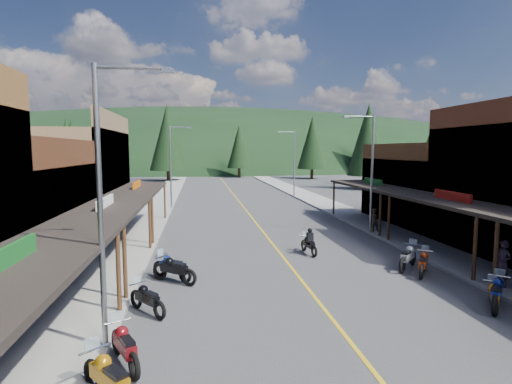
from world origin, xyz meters
name	(u,v)px	position (x,y,z in m)	size (l,w,h in m)	color
ground	(297,275)	(0.00, 0.00, 0.00)	(220.00, 220.00, 0.00)	#38383A
centerline	(246,210)	(0.00, 20.00, 0.01)	(0.15, 90.00, 0.01)	gold
sidewalk_west	(152,211)	(-8.70, 20.00, 0.07)	(3.40, 94.00, 0.15)	gray
sidewalk_east	(334,208)	(8.70, 20.00, 0.07)	(3.40, 94.00, 0.15)	gray
shop_west_3	(60,182)	(-13.78, 11.30, 3.52)	(10.90, 10.20, 8.20)	brown
shop_east_3	(434,191)	(13.75, 11.30, 2.53)	(10.90, 10.20, 6.20)	#4C2D16
streetlight_0	(105,196)	(-6.95, -6.00, 4.46)	(2.16, 0.18, 8.00)	gray
streetlight_1	(172,163)	(-6.95, 22.00, 4.46)	(2.16, 0.18, 8.00)	gray
streetlight_2	(370,169)	(6.95, 8.00, 4.46)	(2.16, 0.18, 8.00)	gray
streetlight_3	(293,160)	(6.95, 30.00, 4.46)	(2.16, 0.18, 8.00)	gray
ridge_hill	(210,165)	(0.00, 135.00, 0.00)	(310.00, 140.00, 60.00)	black
pine_0	(2,146)	(-40.00, 62.00, 6.48)	(5.04, 5.04, 11.00)	black
pine_1	(103,143)	(-24.00, 70.00, 7.24)	(5.88, 5.88, 12.50)	black
pine_2	(168,138)	(-10.00, 58.00, 7.99)	(6.72, 6.72, 14.00)	black
pine_3	(239,146)	(4.00, 66.00, 6.48)	(5.04, 5.04, 11.00)	black
pine_4	(312,142)	(18.00, 60.00, 7.24)	(5.88, 5.88, 12.50)	black
pine_5	(364,140)	(34.00, 72.00, 7.99)	(6.72, 6.72, 14.00)	black
pine_6	(431,147)	(46.00, 64.00, 6.48)	(5.04, 5.04, 11.00)	black
pine_7	(72,143)	(-32.00, 76.00, 7.24)	(5.88, 5.88, 12.50)	black
pine_8	(67,148)	(-22.00, 40.00, 5.98)	(4.48, 4.48, 10.00)	black
pine_9	(373,146)	(24.00, 45.00, 6.38)	(4.93, 4.93, 10.80)	black
pine_10	(113,143)	(-18.00, 50.00, 6.78)	(5.38, 5.38, 11.60)	black
pine_11	(368,140)	(20.00, 38.00, 7.19)	(5.82, 5.82, 12.40)	black
bike_west_4	(109,377)	(-6.46, -8.51, 0.65)	(0.76, 2.28, 1.30)	#AD710C
bike_west_5	(125,344)	(-6.40, -6.92, 0.61)	(0.72, 2.15, 1.23)	maroon
bike_west_6	(147,298)	(-6.25, -3.50, 0.59)	(0.69, 2.07, 1.18)	black
bike_west_7	(174,268)	(-5.52, -0.32, 0.66)	(0.77, 2.31, 1.32)	black
bike_west_8	(172,266)	(-5.65, 0.16, 0.63)	(0.74, 2.21, 1.26)	navy
bike_east_5	(494,295)	(6.03, -4.83, 0.53)	(0.62, 1.86, 1.06)	#A95F0C
bike_east_6	(497,291)	(6.19, -4.79, 0.63)	(0.73, 2.20, 1.26)	navy
bike_east_7	(423,262)	(5.71, -0.81, 0.61)	(0.71, 2.13, 1.22)	#9F2C0B
bike_east_8	(408,256)	(5.50, 0.17, 0.66)	(0.77, 2.30, 1.31)	#A9ABAF
rider_on_bike	(309,243)	(1.54, 3.54, 0.60)	(0.93, 2.04, 1.50)	black
pedestrian_east_a	(503,263)	(7.82, -3.08, 1.11)	(0.70, 0.46, 1.93)	#281D2C
pedestrian_east_b	(373,220)	(7.47, 8.38, 0.94)	(0.76, 0.44, 1.57)	brown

